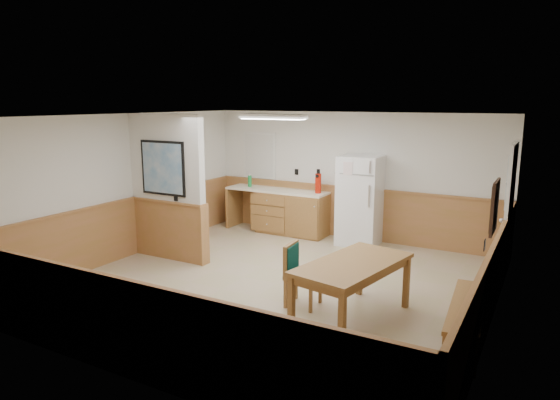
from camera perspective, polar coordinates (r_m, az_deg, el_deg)
The scene contains 20 objects.
ground at distance 7.63m, azimuth -0.41°, elevation -9.53°, with size 6.00×6.00×0.00m, color tan.
ceiling at distance 7.14m, azimuth -0.44°, elevation 9.57°, with size 6.00×6.00×0.02m, color white.
back_wall at distance 9.97m, azimuth 8.09°, elevation 2.74°, with size 6.00×0.02×2.50m, color white.
right_wall at distance 6.40m, azimuth 23.68°, elevation -2.90°, with size 0.02×6.00×2.50m, color white.
left_wall at distance 9.12m, azimuth -17.09°, elevation 1.55°, with size 0.02×6.00×2.50m, color white.
wainscot_back at distance 10.09m, azimuth 7.93°, elevation -1.49°, with size 6.00×0.04×1.00m, color #AC6C44.
wainscot_right at distance 6.62m, azimuth 22.99°, elevation -9.20°, with size 0.04×6.00×1.00m, color #AC6C44.
wainscot_left at distance 9.25m, azimuth -16.73°, elevation -3.04°, with size 0.04×6.00×1.00m, color #AC6C44.
partition_wall at distance 8.74m, azimuth -12.74°, elevation 1.26°, with size 1.50×0.20×2.50m.
kitchen_counter at distance 10.32m, azimuth 1.06°, elevation -1.32°, with size 2.20×0.61×1.00m.
exterior_door at distance 8.30m, azimuth 24.64°, elevation -1.31°, with size 0.07×1.02×2.15m.
kitchen_window at distance 10.83m, azimuth -2.37°, elevation 5.12°, with size 0.80×0.04×1.00m.
wall_painting at distance 6.05m, azimuth 23.31°, elevation -0.74°, with size 0.04×0.50×0.60m.
fluorescent_fixture at distance 8.66m, azimuth -0.83°, elevation 9.52°, with size 1.20×0.30×0.09m.
refrigerator at distance 9.58m, azimuth 9.11°, elevation -0.05°, with size 0.78×0.73×1.71m.
dining_table at distance 6.32m, azimuth 8.32°, elevation -7.85°, with size 1.14×1.80×0.75m.
dining_bench at distance 6.18m, azimuth 20.57°, elevation -12.01°, with size 0.48×1.67×0.45m.
dining_chair at distance 6.74m, azimuth 2.01°, elevation -7.93°, with size 0.61×0.45×0.85m.
fire_extinguisher at distance 9.94m, azimuth 4.38°, elevation 1.99°, with size 0.12×0.12×0.48m.
soap_bottle at distance 10.69m, azimuth -3.47°, elevation 2.17°, with size 0.08×0.08×0.24m, color #1A9041.
Camera 1 is at (3.51, -6.21, 2.72)m, focal length 32.00 mm.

